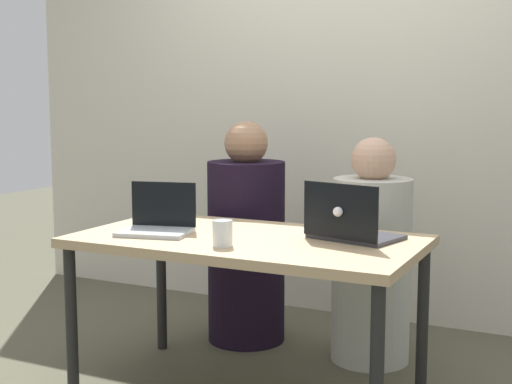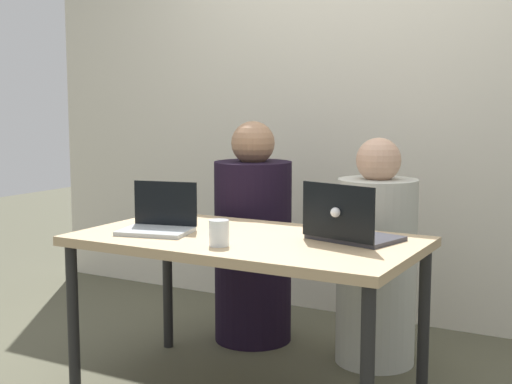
% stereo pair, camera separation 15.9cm
% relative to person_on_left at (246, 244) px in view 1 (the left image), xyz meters
% --- Properties ---
extents(back_wall, '(4.50, 0.10, 2.31)m').
position_rel_person_on_left_xyz_m(back_wall, '(0.34, 0.72, 0.64)').
color(back_wall, beige).
rests_on(back_wall, ground).
extents(desk, '(1.43, 0.79, 0.70)m').
position_rel_person_on_left_xyz_m(desk, '(0.34, -0.66, 0.12)').
color(desk, tan).
rests_on(desk, ground).
extents(person_on_left, '(0.42, 0.42, 1.16)m').
position_rel_person_on_left_xyz_m(person_on_left, '(0.00, 0.00, 0.00)').
color(person_on_left, black).
rests_on(person_on_left, ground).
extents(person_on_right, '(0.42, 0.42, 1.10)m').
position_rel_person_on_left_xyz_m(person_on_right, '(0.68, 0.00, -0.03)').
color(person_on_right, '#B4B6A9').
rests_on(person_on_right, ground).
extents(laptop_front_left, '(0.34, 0.28, 0.21)m').
position_rel_person_on_left_xyz_m(laptop_front_left, '(-0.05, -0.75, 0.23)').
color(laptop_front_left, '#AFB6B9').
rests_on(laptop_front_left, desk).
extents(laptop_back_right, '(0.40, 0.33, 0.24)m').
position_rel_person_on_left_xyz_m(laptop_back_right, '(0.75, -0.54, 0.24)').
color(laptop_back_right, '#34343D').
rests_on(laptop_back_right, desk).
extents(water_glass_center, '(0.08, 0.08, 0.10)m').
position_rel_person_on_left_xyz_m(water_glass_center, '(0.34, -0.88, 0.23)').
color(water_glass_center, white).
rests_on(water_glass_center, desk).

